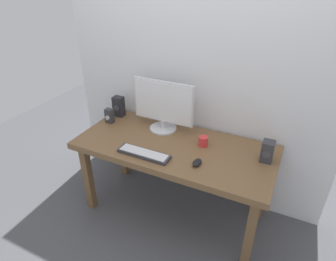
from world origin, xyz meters
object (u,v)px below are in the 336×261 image
Objects in this scene: keyboard_primary at (144,154)px; mouse at (197,163)px; desk at (175,153)px; monitor at (163,106)px; coffee_mug at (203,141)px; speaker_right at (267,151)px; audio_controller at (109,116)px; speaker_left at (119,106)px.

keyboard_primary is 0.42m from mouse.
desk is 2.92× the size of monitor.
mouse is 1.27× the size of coffee_mug.
monitor is 1.31× the size of keyboard_primary.
mouse is at bearing -148.52° from speaker_right.
monitor is 0.63m from mouse.
speaker_right reaches higher than audio_controller.
speaker_right is 0.86× the size of speaker_left.
coffee_mug is at bearing 104.54° from mouse.
monitor reaches higher than speaker_right.
desk is 9.73× the size of speaker_right.
monitor is 0.52m from speaker_left.
desk is 0.73m from audio_controller.
audio_controller is (-0.71, 0.09, 0.15)m from desk.
speaker_right is at bearing 21.39° from keyboard_primary.
coffee_mug is at bearing 23.11° from desk.
speaker_left is at bearing 174.02° from speaker_right.
audio_controller is (-1.42, -0.01, -0.02)m from speaker_right.
monitor reaches higher than speaker_left.
monitor reaches higher than coffee_mug.
keyboard_primary is 0.49m from coffee_mug.
desk is 19.93× the size of coffee_mug.
coffee_mug is (-0.05, 0.26, 0.02)m from mouse.
desk is 0.33m from mouse.
speaker_right is (0.71, 0.10, 0.17)m from desk.
speaker_left is (-0.51, 0.05, -0.13)m from monitor.
keyboard_primary reaches higher than desk.
speaker_left is 0.16m from audio_controller.
audio_controller is (-0.00, -0.16, -0.03)m from speaker_left.
keyboard_primary is 5.19× the size of coffee_mug.
speaker_right reaches higher than coffee_mug.
keyboard_primary is at bearing -138.01° from coffee_mug.
speaker_right is at bearing 35.41° from mouse.
audio_controller reaches higher than coffee_mug.
desk is 0.26m from coffee_mug.
audio_controller is at bearing -167.96° from monitor.
speaker_right is (0.45, 0.27, 0.07)m from mouse.
monitor is at bearing 144.93° from mouse.
desk is at bearing 150.17° from mouse.
speaker_right reaches higher than mouse.
desk is 12.07× the size of audio_controller.
desk is at bearing -44.75° from monitor.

